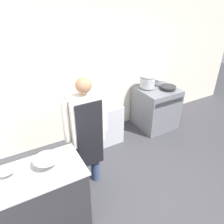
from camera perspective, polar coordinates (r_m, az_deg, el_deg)
ground_plane at (r=3.39m, az=9.38°, el=-23.55°), size 14.00×14.00×0.00m
wall_back at (r=4.14m, az=-7.61°, el=10.30°), size 8.00×0.05×2.70m
prep_counter at (r=2.95m, az=-17.89°, el=-21.37°), size 1.07×0.62×0.93m
stove at (r=4.84m, az=11.33°, el=1.20°), size 0.78×0.78×0.91m
fridge_unit at (r=4.34m, az=-2.18°, el=-2.53°), size 0.56×0.62×0.79m
person_cook at (r=3.05m, az=-6.61°, el=-4.42°), size 0.64×0.24×1.75m
mixing_bowl at (r=2.63m, az=-16.57°, el=-12.42°), size 0.30×0.30×0.11m
small_bowl at (r=2.68m, az=-25.67°, el=-14.04°), size 0.19×0.19×0.08m
stock_pot at (r=4.59m, az=9.25°, el=8.03°), size 0.31×0.31×0.27m
saute_pan at (r=4.64m, az=14.46°, el=6.28°), size 0.31×0.31×0.05m
sauce_pot at (r=4.81m, az=12.36°, el=7.89°), size 0.23×0.23×0.14m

